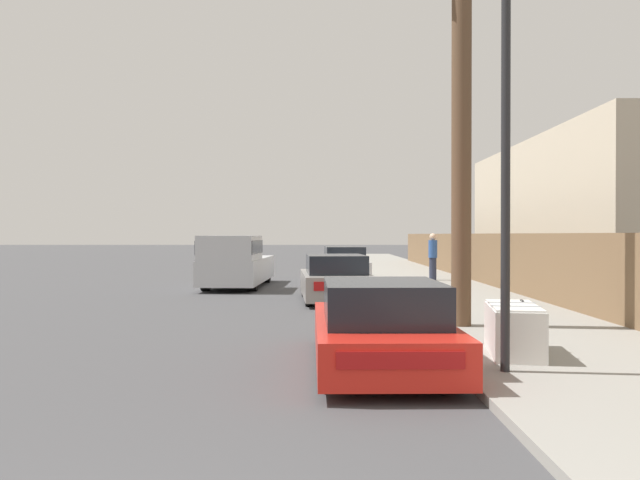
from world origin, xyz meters
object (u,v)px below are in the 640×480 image
parked_sports_car_red (380,328)px  pedestrian (433,256)px  car_parked_mid (335,279)px  street_lamp (506,141)px  car_parked_far (344,265)px  utility_pole (461,123)px  discarded_fridge (514,329)px  pickup_truck (236,262)px

parked_sports_car_red → pedestrian: (3.46, 15.43, 0.49)m
car_parked_mid → street_lamp: (2.02, -9.64, 2.50)m
car_parked_far → pedestrian: (3.44, -0.70, 0.40)m
car_parked_mid → car_parked_far: size_ratio=0.94×
car_parked_far → pedestrian: bearing=-14.1°
utility_pole → car_parked_far: bearing=98.3°
utility_pole → discarded_fridge: bearing=-87.4°
utility_pole → pedestrian: 12.56m
car_parked_mid → pickup_truck: size_ratio=0.72×
parked_sports_car_red → discarded_fridge: bearing=10.7°
pedestrian → discarded_fridge: bearing=-95.5°
parked_sports_car_red → utility_pole: bearing=59.4°
car_parked_far → discarded_fridge: bearing=-85.3°
discarded_fridge → parked_sports_car_red: parked_sports_car_red is taller
parked_sports_car_red → street_lamp: size_ratio=0.82×
street_lamp → pedestrian: 16.40m
discarded_fridge → pickup_truck: 14.12m
car_parked_far → street_lamp: 17.11m
pickup_truck → street_lamp: size_ratio=1.13×
street_lamp → pickup_truck: bearing=111.4°
parked_sports_car_red → car_parked_mid: size_ratio=1.01×
parked_sports_car_red → utility_pole: size_ratio=0.55×
utility_pole → street_lamp: (-0.33, -4.07, -0.96)m
pickup_truck → pedestrian: (7.38, 2.20, 0.14)m
discarded_fridge → car_parked_far: size_ratio=0.37×
pedestrian → utility_pole: bearing=-97.4°
car_parked_mid → utility_pole: bearing=-71.0°
discarded_fridge → pedestrian: size_ratio=0.92×
car_parked_mid → utility_pole: 6.97m
discarded_fridge → parked_sports_car_red: bearing=-159.1°
parked_sports_car_red → utility_pole: utility_pole is taller
pedestrian → pickup_truck: bearing=-163.4°
pickup_truck → pedestrian: bearing=-161.5°
discarded_fridge → car_parked_mid: bearing=115.4°
pickup_truck → utility_pole: 11.90m
car_parked_far → utility_pole: utility_pole is taller
utility_pole → street_lamp: utility_pole is taller
car_parked_far → street_lamp: bearing=-87.4°
parked_sports_car_red → pickup_truck: 13.80m
street_lamp → pedestrian: (1.90, 16.16, -2.05)m
parked_sports_car_red → street_lamp: bearing=-26.3°
pedestrian → car_parked_mid: bearing=-121.1°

